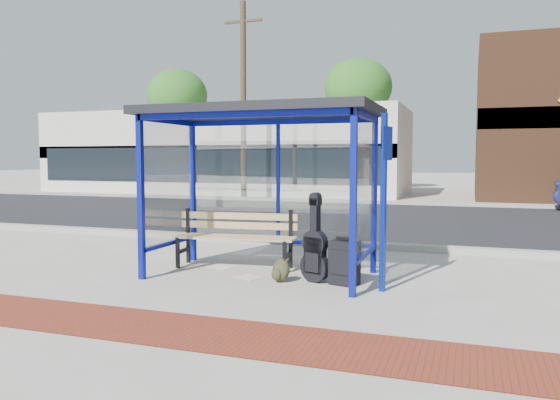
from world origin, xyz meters
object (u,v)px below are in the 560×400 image
at_px(backpack, 280,271).
at_px(suitcase, 344,263).
at_px(bench, 235,235).
at_px(guitar_bag, 315,252).

bearing_deg(backpack, suitcase, 28.24).
bearing_deg(bench, suitcase, -24.33).
relative_size(suitcase, backpack, 2.04).
height_order(guitar_bag, backpack, guitar_bag).
relative_size(guitar_bag, backpack, 3.63).
bearing_deg(suitcase, backpack, -156.73).
relative_size(bench, backpack, 6.10).
bearing_deg(bench, backpack, -42.25).
bearing_deg(bench, guitar_bag, -28.01).
bearing_deg(guitar_bag, backpack, -142.28).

